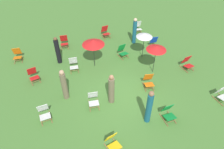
{
  "coord_description": "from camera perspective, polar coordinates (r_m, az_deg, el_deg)",
  "views": [
    {
      "loc": [
        -3.7,
        -6.6,
        8.01
      ],
      "look_at": [
        0.0,
        1.2,
        0.5
      ],
      "focal_mm": 33.6,
      "sensor_mm": 36.0,
      "label": 1
    }
  ],
  "objects": [
    {
      "name": "deckchair_2",
      "position": [
        15.53,
        -1.8,
        11.52
      ],
      "size": [
        0.49,
        0.77,
        0.83
      ],
      "rotation": [
        0.0,
        0.0,
        0.02
      ],
      "color": "olive",
      "rests_on": "ground"
    },
    {
      "name": "umbrella_0",
      "position": [
        11.91,
        -5.13,
        8.74
      ],
      "size": [
        1.28,
        1.28,
        1.83
      ],
      "color": "black",
      "rests_on": "ground"
    },
    {
      "name": "ground_plane",
      "position": [
        11.02,
        2.69,
        -5.67
      ],
      "size": [
        40.0,
        40.0,
        0.0
      ],
      "primitive_type": "plane",
      "color": "#477A33"
    },
    {
      "name": "person_1",
      "position": [
        10.55,
        -12.89,
        -2.82
      ],
      "size": [
        0.34,
        0.34,
        1.81
      ],
      "rotation": [
        0.0,
        0.0,
        1.8
      ],
      "color": "#72664C",
      "rests_on": "ground"
    },
    {
      "name": "deckchair_5",
      "position": [
        12.4,
        -20.64,
        -0.14
      ],
      "size": [
        0.55,
        0.81,
        0.83
      ],
      "rotation": [
        0.0,
        0.0,
        0.11
      ],
      "color": "olive",
      "rests_on": "ground"
    },
    {
      "name": "deckchair_14",
      "position": [
        10.11,
        15.08,
        -10.05
      ],
      "size": [
        0.54,
        0.8,
        0.83
      ],
      "rotation": [
        0.0,
        0.0,
        -0.09
      ],
      "color": "olive",
      "rests_on": "ground"
    },
    {
      "name": "deckchair_12",
      "position": [
        10.26,
        -18.0,
        -9.87
      ],
      "size": [
        0.5,
        0.77,
        0.83
      ],
      "rotation": [
        0.0,
        0.0,
        -0.02
      ],
      "color": "olive",
      "rests_on": "ground"
    },
    {
      "name": "deckchair_13",
      "position": [
        14.75,
        -12.9,
        8.71
      ],
      "size": [
        0.65,
        0.85,
        0.83
      ],
      "rotation": [
        0.0,
        0.0,
        -0.25
      ],
      "color": "olive",
      "rests_on": "ground"
    },
    {
      "name": "person_3",
      "position": [
        10.13,
        -0.16,
        -4.11
      ],
      "size": [
        0.41,
        0.41,
        1.73
      ],
      "rotation": [
        0.0,
        0.0,
        5.66
      ],
      "color": "#72664C",
      "rests_on": "ground"
    },
    {
      "name": "person_2",
      "position": [
        14.6,
        6.16,
        11.65
      ],
      "size": [
        0.37,
        0.37,
        1.85
      ],
      "rotation": [
        0.0,
        0.0,
        4.01
      ],
      "color": "#195972",
      "rests_on": "ground"
    },
    {
      "name": "deckchair_8",
      "position": [
        14.38,
        -24.34,
        4.89
      ],
      "size": [
        0.63,
        0.84,
        0.83
      ],
      "rotation": [
        0.0,
        0.0,
        -0.21
      ],
      "color": "olive",
      "rests_on": "ground"
    },
    {
      "name": "deckchair_7",
      "position": [
        13.21,
        19.82,
        2.92
      ],
      "size": [
        0.48,
        0.76,
        0.83
      ],
      "rotation": [
        0.0,
        0.0,
        -0.0
      ],
      "color": "olive",
      "rests_on": "ground"
    },
    {
      "name": "person_4",
      "position": [
        9.4,
        10.06,
        -8.78
      ],
      "size": [
        0.34,
        0.34,
        1.89
      ],
      "rotation": [
        0.0,
        0.0,
        2.83
      ],
      "color": "#195972",
      "rests_on": "ground"
    },
    {
      "name": "deckchair_9",
      "position": [
        10.35,
        -5.1,
        -6.8
      ],
      "size": [
        0.65,
        0.85,
        0.83
      ],
      "rotation": [
        0.0,
        0.0,
        -0.25
      ],
      "color": "olive",
      "rests_on": "ground"
    },
    {
      "name": "person_0",
      "position": [
        13.03,
        -14.56,
        6.25
      ],
      "size": [
        0.35,
        0.35,
        1.79
      ],
      "rotation": [
        0.0,
        0.0,
        3.41
      ],
      "color": "black",
      "rests_on": "ground"
    },
    {
      "name": "deckchair_4",
      "position": [
        12.54,
        -10.4,
        2.7
      ],
      "size": [
        0.63,
        0.85,
        0.83
      ],
      "rotation": [
        0.0,
        0.0,
        -0.22
      ],
      "color": "olive",
      "rests_on": "ground"
    },
    {
      "name": "deckchair_10",
      "position": [
        14.48,
        11.43,
        8.3
      ],
      "size": [
        0.65,
        0.85,
        0.83
      ],
      "rotation": [
        0.0,
        0.0,
        -0.25
      ],
      "color": "olive",
      "rests_on": "ground"
    },
    {
      "name": "umbrella_1",
      "position": [
        12.89,
        8.83,
        10.52
      ],
      "size": [
        0.98,
        0.98,
        1.68
      ],
      "color": "black",
      "rests_on": "ground"
    },
    {
      "name": "umbrella_2",
      "position": [
        11.66,
        12.01,
        7.1
      ],
      "size": [
        1.1,
        1.1,
        1.8
      ],
      "color": "black",
      "rests_on": "ground"
    },
    {
      "name": "deckchair_0",
      "position": [
        11.4,
        9.94,
        -1.82
      ],
      "size": [
        0.68,
        0.87,
        0.83
      ],
      "rotation": [
        0.0,
        0.0,
        -0.31
      ],
      "color": "olive",
      "rests_on": "ground"
    },
    {
      "name": "deckchair_1",
      "position": [
        11.92,
        27.78,
        -4.73
      ],
      "size": [
        0.49,
        0.77,
        0.83
      ],
      "rotation": [
        0.0,
        0.0,
        -0.02
      ],
      "color": "olive",
      "rests_on": "ground"
    },
    {
      "name": "deckchair_6",
      "position": [
        13.46,
        2.91,
        6.38
      ],
      "size": [
        0.53,
        0.79,
        0.83
      ],
      "rotation": [
        0.0,
        0.0,
        0.07
      ],
      "color": "olive",
      "rests_on": "ground"
    },
    {
      "name": "deckchair_15",
      "position": [
        16.26,
        7.08,
        12.66
      ],
      "size": [
        0.66,
        0.86,
        0.83
      ],
      "rotation": [
        0.0,
        0.0,
        -0.28
      ],
      "color": "olive",
      "rests_on": "ground"
    },
    {
      "name": "deckchair_11",
      "position": [
        8.91,
        0.15,
        -17.97
      ],
      "size": [
        0.57,
        0.81,
        0.83
      ],
      "rotation": [
        0.0,
        0.0,
        0.12
      ],
      "color": "olive",
      "rests_on": "ground"
    }
  ]
}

